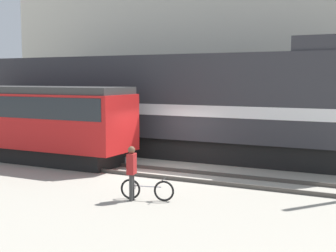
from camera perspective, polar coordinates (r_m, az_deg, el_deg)
The scene contains 8 objects.
ground_plane at distance 19.03m, azimuth -0.19°, elevation -5.49°, with size 120.00×120.00×0.00m, color #9E998C.
track_near at distance 18.39m, azimuth -1.22°, elevation -5.67°, with size 60.00×1.50×0.14m.
track_far at distance 22.09m, azimuth 3.93°, elevation -3.72°, with size 60.00×1.51×0.14m.
building_backdrop at distance 30.39m, azimuth 10.84°, elevation 9.37°, with size 33.83×6.00×11.30m.
freight_locomotive at distance 22.94m, azimuth -1.93°, elevation 2.79°, with size 20.27×3.04×5.39m.
streetcar at distance 21.91m, azimuth -16.29°, elevation 0.88°, with size 9.77×2.54×3.37m.
bicycle at distance 14.51m, azimuth -2.57°, elevation -7.78°, with size 1.68×0.57×0.70m.
person at distance 14.36m, azimuth -4.46°, elevation -5.09°, with size 0.30×0.40×1.68m.
Camera 1 is at (8.55, -16.58, 3.75)m, focal length 50.00 mm.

